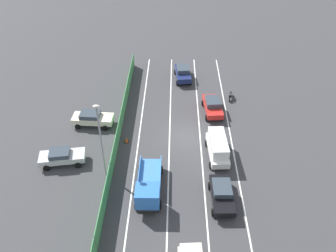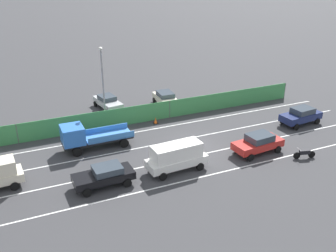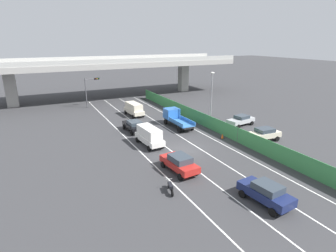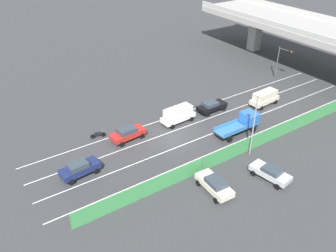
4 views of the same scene
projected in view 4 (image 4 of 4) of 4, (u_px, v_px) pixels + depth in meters
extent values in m
plane|color=#38383A|center=(172.00, 140.00, 44.66)|extent=(300.00, 300.00, 0.00)
cube|color=silver|center=(191.00, 110.00, 51.38)|extent=(0.14, 49.47, 0.01)
cube|color=silver|center=(205.00, 120.00, 49.04)|extent=(0.14, 49.47, 0.01)
cube|color=silver|center=(221.00, 130.00, 46.70)|extent=(0.14, 49.47, 0.01)
cube|color=silver|center=(239.00, 141.00, 44.36)|extent=(0.14, 49.47, 0.01)
cube|color=#B2B2AD|center=(323.00, 39.00, 53.70)|extent=(58.45, 0.30, 0.90)
cube|color=#A09E99|center=(255.00, 34.00, 72.12)|extent=(1.97, 1.97, 6.71)
cube|color=#3D8E4C|center=(251.00, 143.00, 42.39)|extent=(0.06, 45.47, 1.90)
cylinder|color=#4C514C|center=(70.00, 222.00, 31.55)|extent=(0.10, 0.10, 1.90)
cylinder|color=#4C514C|center=(202.00, 165.00, 38.78)|extent=(0.10, 0.10, 1.90)
cylinder|color=#4C514C|center=(293.00, 125.00, 46.00)|extent=(0.10, 0.10, 1.90)
cube|color=navy|center=(80.00, 169.00, 38.31)|extent=(2.22, 4.50, 0.69)
cube|color=#333D47|center=(78.00, 165.00, 37.90)|extent=(1.79, 2.21, 0.55)
cylinder|color=black|center=(89.00, 163.00, 39.98)|extent=(0.28, 0.66, 0.64)
cylinder|color=black|center=(97.00, 171.00, 38.78)|extent=(0.28, 0.66, 0.64)
cylinder|color=black|center=(64.00, 174.00, 38.37)|extent=(0.28, 0.66, 0.64)
cylinder|color=black|center=(72.00, 182.00, 37.18)|extent=(0.28, 0.66, 0.64)
cube|color=silver|center=(178.00, 117.00, 48.00)|extent=(2.04, 4.96, 0.64)
cube|color=silver|center=(178.00, 112.00, 47.54)|extent=(1.78, 4.08, 1.15)
cylinder|color=black|center=(183.00, 114.00, 49.71)|extent=(0.26, 0.65, 0.64)
cylinder|color=black|center=(191.00, 119.00, 48.51)|extent=(0.26, 0.65, 0.64)
cylinder|color=black|center=(164.00, 121.00, 48.00)|extent=(0.26, 0.65, 0.64)
cylinder|color=black|center=(172.00, 127.00, 46.80)|extent=(0.26, 0.65, 0.64)
cube|color=red|center=(128.00, 134.00, 44.42)|extent=(2.23, 4.62, 0.63)
cube|color=#333D47|center=(126.00, 130.00, 44.02)|extent=(1.81, 2.28, 0.58)
cylinder|color=black|center=(134.00, 130.00, 46.10)|extent=(0.27, 0.66, 0.64)
cylinder|color=black|center=(142.00, 136.00, 44.87)|extent=(0.27, 0.66, 0.64)
cylinder|color=black|center=(114.00, 138.00, 44.47)|extent=(0.27, 0.66, 0.64)
cylinder|color=black|center=(122.00, 144.00, 43.24)|extent=(0.27, 0.66, 0.64)
cube|color=black|center=(212.00, 106.00, 50.74)|extent=(1.96, 4.52, 0.58)
cube|color=#333D47|center=(210.00, 104.00, 50.30)|extent=(1.67, 2.12, 0.49)
cylinder|color=black|center=(215.00, 104.00, 52.37)|extent=(0.24, 0.65, 0.64)
cylinder|color=black|center=(224.00, 109.00, 51.10)|extent=(0.24, 0.65, 0.64)
cylinder|color=black|center=(200.00, 110.00, 50.86)|extent=(0.24, 0.65, 0.64)
cylinder|color=black|center=(208.00, 115.00, 49.59)|extent=(0.24, 0.65, 0.64)
cube|color=beige|center=(264.00, 100.00, 52.43)|extent=(2.09, 4.89, 0.65)
cube|color=beige|center=(265.00, 95.00, 51.99)|extent=(1.82, 4.02, 1.03)
cylinder|color=black|center=(266.00, 98.00, 54.13)|extent=(0.26, 0.65, 0.64)
cylinder|color=black|center=(276.00, 102.00, 52.92)|extent=(0.26, 0.65, 0.64)
cylinder|color=black|center=(252.00, 104.00, 52.44)|extent=(0.26, 0.65, 0.64)
cylinder|color=black|center=(262.00, 108.00, 51.22)|extent=(0.26, 0.65, 0.64)
cube|color=black|center=(237.00, 129.00, 45.64)|extent=(1.66, 6.19, 0.25)
cube|color=blue|center=(249.00, 118.00, 46.21)|extent=(2.05, 1.86, 1.52)
cube|color=#3875BC|center=(231.00, 130.00, 45.06)|extent=(2.06, 4.19, 0.10)
cube|color=#3875BC|center=(226.00, 125.00, 45.62)|extent=(0.10, 4.18, 0.53)
cube|color=#3875BC|center=(237.00, 131.00, 44.23)|extent=(0.10, 4.18, 0.53)
cylinder|color=black|center=(242.00, 123.00, 47.54)|extent=(0.26, 0.80, 0.80)
cylinder|color=black|center=(254.00, 129.00, 46.09)|extent=(0.26, 0.80, 0.80)
cylinder|color=black|center=(219.00, 132.00, 45.52)|extent=(0.26, 0.80, 0.80)
cylinder|color=black|center=(230.00, 139.00, 44.07)|extent=(0.26, 0.80, 0.80)
cylinder|color=black|center=(103.00, 135.00, 45.20)|extent=(0.25, 0.61, 0.60)
cylinder|color=black|center=(93.00, 136.00, 44.81)|extent=(0.25, 0.61, 0.60)
cube|color=black|center=(98.00, 134.00, 44.86)|extent=(0.50, 0.96, 0.36)
cylinder|color=#B2B2B2|center=(102.00, 131.00, 44.84)|extent=(0.59, 0.18, 0.03)
cube|color=beige|center=(214.00, 185.00, 36.10)|extent=(4.60, 2.06, 0.66)
cube|color=#333D47|center=(216.00, 182.00, 35.61)|extent=(2.22, 1.71, 0.49)
cylinder|color=black|center=(198.00, 183.00, 37.08)|extent=(0.65, 0.26, 0.64)
cylinder|color=black|center=(212.00, 177.00, 37.87)|extent=(0.65, 0.26, 0.64)
cylinder|color=black|center=(216.00, 201.00, 34.83)|extent=(0.65, 0.26, 0.64)
cylinder|color=black|center=(230.00, 194.00, 35.62)|extent=(0.65, 0.26, 0.64)
cube|color=#B2B5B7|center=(270.00, 173.00, 37.81)|extent=(4.63, 2.44, 0.59)
cube|color=#333D47|center=(272.00, 170.00, 37.42)|extent=(2.15, 1.84, 0.46)
cylinder|color=black|center=(253.00, 173.00, 38.46)|extent=(0.67, 0.32, 0.64)
cylinder|color=black|center=(263.00, 167.00, 39.49)|extent=(0.67, 0.32, 0.64)
cylinder|color=black|center=(277.00, 187.00, 36.59)|extent=(0.67, 0.32, 0.64)
cylinder|color=black|center=(286.00, 179.00, 37.62)|extent=(0.67, 0.32, 0.64)
cylinder|color=#47474C|center=(277.00, 62.00, 60.05)|extent=(0.18, 0.18, 5.58)
cylinder|color=#47474C|center=(286.00, 50.00, 57.97)|extent=(2.53, 0.54, 0.12)
cube|color=black|center=(292.00, 52.00, 57.34)|extent=(0.99, 0.44, 0.32)
sphere|color=#390706|center=(290.00, 51.00, 57.43)|extent=(0.20, 0.20, 0.20)
sphere|color=#EFA319|center=(292.00, 52.00, 57.25)|extent=(0.20, 0.20, 0.20)
sphere|color=black|center=(293.00, 52.00, 57.06)|extent=(0.20, 0.20, 0.20)
cylinder|color=gray|center=(253.00, 127.00, 40.08)|extent=(0.16, 0.16, 7.67)
ellipsoid|color=silver|center=(258.00, 95.00, 37.99)|extent=(0.60, 0.36, 0.28)
cone|color=orange|center=(211.00, 159.00, 40.62)|extent=(0.36, 0.36, 0.67)
cube|color=black|center=(211.00, 162.00, 40.79)|extent=(0.47, 0.47, 0.03)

